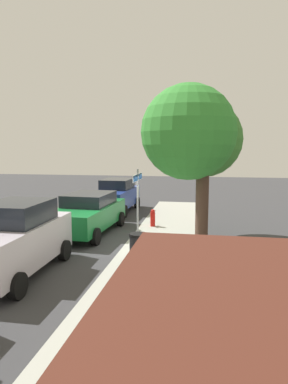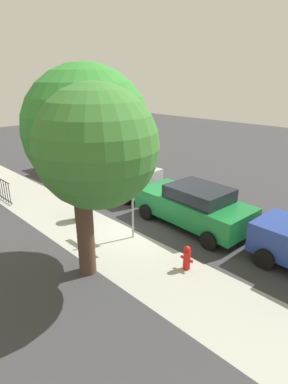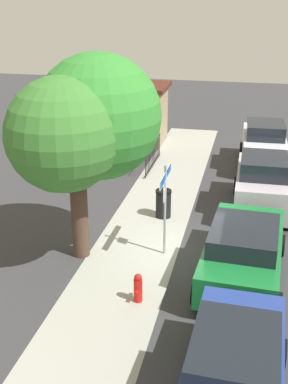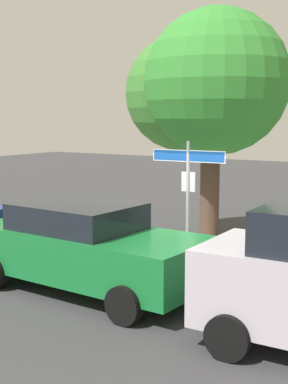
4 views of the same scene
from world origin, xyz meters
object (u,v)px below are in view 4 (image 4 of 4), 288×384
(car_green, at_px, (87,246))
(fire_hydrant, at_px, (97,236))
(street_sign, at_px, (188,178))
(shade_tree, at_px, (207,84))

(car_green, distance_m, fire_hydrant, 3.04)
(street_sign, height_order, fire_hydrant, street_sign)
(shade_tree, xyz_separation_m, fire_hydrant, (-2.01, -1.86, -3.69))
(street_sign, distance_m, shade_tree, 2.99)
(shade_tree, bearing_deg, car_green, -94.68)
(car_green, bearing_deg, fire_hydrant, 126.65)
(street_sign, distance_m, car_green, 2.73)
(car_green, bearing_deg, street_sign, 71.19)
(fire_hydrant, bearing_deg, shade_tree, 42.74)
(shade_tree, bearing_deg, street_sign, -74.33)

